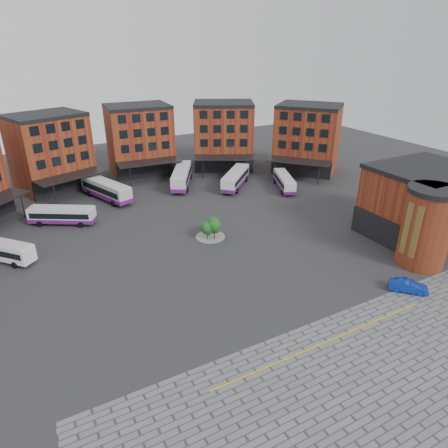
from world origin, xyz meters
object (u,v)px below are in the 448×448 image
tree_island (212,227)px  bus_d (182,176)px  blue_car (408,286)px  bus_b (62,215)px  bus_e (236,178)px  bus_a (1,249)px  bus_c (106,190)px  bus_f (284,181)px

tree_island → bus_d: 24.59m
blue_car → tree_island: bearing=75.6°
bus_d → blue_car: 48.35m
bus_b → bus_e: (33.41, 2.47, 0.21)m
bus_a → bus_c: bus_c is taller
bus_a → bus_c: 24.00m
tree_island → bus_c: 25.58m
bus_b → tree_island: bearing=-99.1°
bus_a → blue_car: bus_a is taller
bus_c → blue_car: bus_c is taller
bus_d → bus_e: bearing=-3.2°
tree_island → bus_b: tree_island is taller
bus_d → bus_e: 10.89m
bus_c → blue_car: size_ratio=2.87×
bus_a → blue_car: bearing=-78.4°
bus_b → bus_d: bus_d is taller
bus_d → blue_car: (8.85, -47.52, -1.21)m
tree_island → bus_b: 24.65m
blue_car → bus_a: bearing=98.3°
bus_b → bus_f: (41.34, -3.12, -0.06)m
bus_b → bus_d: bearing=-40.5°
bus_f → bus_c: bearing=-175.8°
bus_e → blue_car: bearing=-45.4°
bus_e → blue_car: bus_e is taller
bus_d → bus_e: (9.21, -5.81, -0.14)m
tree_island → bus_c: size_ratio=0.35×
tree_island → bus_c: bus_c is taller
bus_e → blue_car: (-0.36, -41.71, -1.07)m
bus_a → bus_f: size_ratio=0.87×
tree_island → bus_e: bearing=51.6°
tree_island → bus_d: bus_d is taller
tree_island → bus_e: size_ratio=0.43×
blue_car → bus_f: bearing=31.7°
bus_b → bus_e: bearing=-55.2°
bus_b → bus_a: bearing=163.5°
bus_b → blue_car: bus_b is taller
bus_c → blue_car: 52.85m
bus_a → bus_b: size_ratio=0.87×
bus_e → bus_f: (7.94, -5.59, -0.26)m
tree_island → bus_d: size_ratio=0.35×
bus_a → bus_e: 43.68m
tree_island → blue_car: 27.41m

